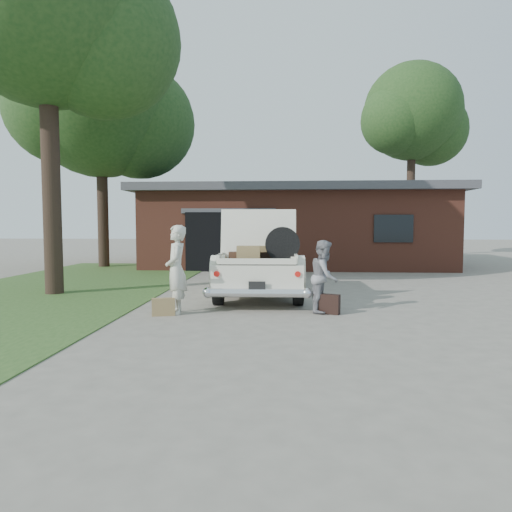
{
  "coord_description": "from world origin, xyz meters",
  "views": [
    {
      "loc": [
        0.6,
        -8.78,
        1.76
      ],
      "look_at": [
        0.0,
        0.6,
        1.1
      ],
      "focal_mm": 32.0,
      "sensor_mm": 36.0,
      "label": 1
    }
  ],
  "objects": [
    {
      "name": "ground",
      "position": [
        0.0,
        0.0,
        0.0
      ],
      "size": [
        90.0,
        90.0,
        0.0
      ],
      "primitive_type": "plane",
      "color": "gray",
      "rests_on": "ground"
    },
    {
      "name": "tree_back",
      "position": [
        -6.78,
        9.53,
        6.44
      ],
      "size": [
        7.06,
        6.14,
        9.8
      ],
      "color": "#38281E",
      "rests_on": "ground"
    },
    {
      "name": "tree_right",
      "position": [
        7.53,
        16.87,
        7.49
      ],
      "size": [
        6.0,
        5.22,
        10.45
      ],
      "color": "#38281E",
      "rests_on": "ground"
    },
    {
      "name": "tree_left",
      "position": [
        -5.12,
        2.27,
        6.92
      ],
      "size": [
        6.02,
        5.24,
        9.86
      ],
      "color": "#38281E",
      "rests_on": "ground"
    },
    {
      "name": "suitcase_right",
      "position": [
        1.43,
        0.15,
        0.19
      ],
      "size": [
        0.53,
        0.34,
        0.39
      ],
      "primitive_type": "cube",
      "rotation": [
        0.0,
        0.0,
        -0.4
      ],
      "color": "black",
      "rests_on": "ground"
    },
    {
      "name": "suitcase_left",
      "position": [
        -1.73,
        -0.25,
        0.17
      ],
      "size": [
        0.46,
        0.25,
        0.34
      ],
      "primitive_type": "cube",
      "rotation": [
        0.0,
        0.0,
        0.27
      ],
      "color": "#977C4D",
      "rests_on": "ground"
    },
    {
      "name": "house",
      "position": [
        0.98,
        11.47,
        1.67
      ],
      "size": [
        12.8,
        7.8,
        3.3
      ],
      "color": "brown",
      "rests_on": "ground"
    },
    {
      "name": "sedan",
      "position": [
        -0.03,
        2.65,
        0.75
      ],
      "size": [
        2.13,
        5.12,
        2.09
      ],
      "rotation": [
        0.0,
        0.0,
        0.03
      ],
      "color": "beige",
      "rests_on": "ground"
    },
    {
      "name": "grass_strip",
      "position": [
        -5.5,
        3.0,
        0.01
      ],
      "size": [
        6.0,
        16.0,
        0.02
      ],
      "primitive_type": "cube",
      "color": "#2D4C1E",
      "rests_on": "ground"
    },
    {
      "name": "woman_left",
      "position": [
        -1.52,
        -0.04,
        0.87
      ],
      "size": [
        0.56,
        0.72,
        1.74
      ],
      "primitive_type": "imported",
      "rotation": [
        0.0,
        0.0,
        -1.33
      ],
      "color": "beige",
      "rests_on": "ground"
    },
    {
      "name": "woman_right",
      "position": [
        1.39,
        0.31,
        0.72
      ],
      "size": [
        0.71,
        0.82,
        1.44
      ],
      "primitive_type": "imported",
      "rotation": [
        0.0,
        0.0,
        1.31
      ],
      "color": "gray",
      "rests_on": "ground"
    }
  ]
}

